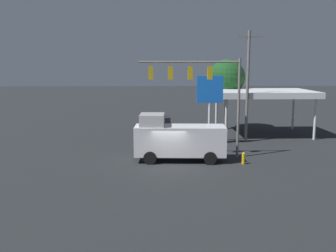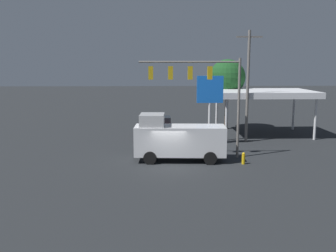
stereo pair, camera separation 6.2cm
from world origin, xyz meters
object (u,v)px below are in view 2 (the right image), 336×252
at_px(utility_pole, 248,84).
at_px(traffic_signal_assembly, 200,83).
at_px(price_sign, 210,94).
at_px(sedan_waiting, 162,126).
at_px(street_tree, 227,78).
at_px(fire_hydrant, 243,158).
at_px(delivery_truck, 177,139).

bearing_deg(utility_pole, traffic_signal_assembly, 49.18).
height_order(price_sign, sedan_waiting, price_sign).
bearing_deg(sedan_waiting, traffic_signal_assembly, 15.86).
relative_size(street_tree, fire_hydrant, 8.91).
bearing_deg(fire_hydrant, street_tree, -95.83).
bearing_deg(traffic_signal_assembly, fire_hydrant, 145.95).
bearing_deg(delivery_truck, traffic_signal_assembly, -151.38).
xyz_separation_m(sedan_waiting, fire_hydrant, (-5.76, 11.66, -0.51)).
relative_size(delivery_truck, fire_hydrant, 7.85).
bearing_deg(fire_hydrant, traffic_signal_assembly, -34.05).
xyz_separation_m(traffic_signal_assembly, street_tree, (-4.59, -13.22, -0.08)).
distance_m(delivery_truck, street_tree, 15.97).
bearing_deg(street_tree, traffic_signal_assembly, 70.85).
height_order(sedan_waiting, street_tree, street_tree).
distance_m(street_tree, fire_hydrant, 16.25).
relative_size(utility_pole, sedan_waiting, 2.35).
xyz_separation_m(price_sign, sedan_waiting, (4.17, -4.93, -3.71)).
relative_size(price_sign, fire_hydrant, 7.11).
relative_size(utility_pole, fire_hydrant, 11.74).
height_order(traffic_signal_assembly, price_sign, traffic_signal_assembly).
bearing_deg(utility_pole, delivery_truck, 44.54).
xyz_separation_m(sedan_waiting, street_tree, (-7.32, -3.61, 4.85)).
bearing_deg(utility_pole, street_tree, -85.70).
bearing_deg(utility_pole, price_sign, 18.97).
height_order(delivery_truck, street_tree, street_tree).
bearing_deg(street_tree, utility_pole, 94.30).
height_order(traffic_signal_assembly, utility_pole, utility_pole).
distance_m(delivery_truck, fire_hydrant, 5.10).
relative_size(delivery_truck, street_tree, 0.88).
height_order(price_sign, delivery_truck, price_sign).
relative_size(traffic_signal_assembly, sedan_waiting, 1.77).
bearing_deg(sedan_waiting, delivery_truck, 5.27).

